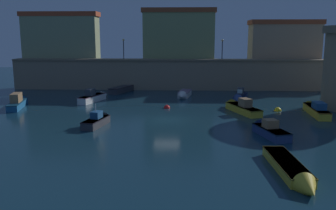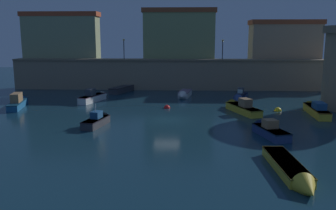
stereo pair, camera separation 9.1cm
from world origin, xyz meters
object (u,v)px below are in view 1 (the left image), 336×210
object	(u,v)px
moored_boat_3	(240,107)
moored_boat_11	(240,97)
moored_boat_7	(293,172)
moored_boat_6	(19,102)
mooring_buoy_0	(167,108)
quay_lamp_0	(124,45)
moored_boat_0	(95,97)
moored_boat_10	(267,129)
moored_boat_4	(124,88)
moored_boat_5	(99,120)
moored_boat_9	(315,109)
moored_boat_1	(184,94)
quay_lamp_1	(222,46)
mooring_buoy_1	(278,111)

from	to	relation	value
moored_boat_3	moored_boat_11	size ratio (longest dim) A/B	1.25
moored_boat_7	moored_boat_6	bearing A→B (deg)	-130.68
moored_boat_3	mooring_buoy_0	bearing A→B (deg)	58.64
mooring_buoy_0	quay_lamp_0	bearing A→B (deg)	116.42
moored_boat_0	moored_boat_10	bearing A→B (deg)	-111.47
moored_boat_4	mooring_buoy_0	xyz separation A→B (m)	(6.82, -12.15, -0.44)
moored_boat_5	moored_boat_11	bearing A→B (deg)	-34.85
moored_boat_9	moored_boat_11	bearing A→B (deg)	42.14
moored_boat_3	moored_boat_7	distance (m)	18.35
moored_boat_0	mooring_buoy_0	distance (m)	10.11
moored_boat_6	moored_boat_1	bearing A→B (deg)	-80.82
moored_boat_7	quay_lamp_1	bearing A→B (deg)	178.52
moored_boat_3	moored_boat_9	xyz separation A→B (m)	(7.67, -0.85, 0.04)
moored_boat_6	mooring_buoy_0	xyz separation A→B (m)	(17.05, 0.05, -0.57)
moored_boat_0	moored_boat_9	world-z (taller)	moored_boat_0
quay_lamp_0	moored_boat_3	world-z (taller)	quay_lamp_0
moored_boat_1	moored_boat_4	bearing A→B (deg)	-109.19
moored_boat_4	moored_boat_10	distance (m)	27.64
moored_boat_0	moored_boat_4	world-z (taller)	moored_boat_0
moored_boat_1	mooring_buoy_0	xyz separation A→B (m)	(-1.93, -7.38, -0.42)
moored_boat_5	moored_boat_9	bearing A→B (deg)	-63.08
quay_lamp_0	moored_boat_1	distance (m)	13.17
moored_boat_9	moored_boat_11	size ratio (longest dim) A/B	1.33
moored_boat_1	moored_boat_5	distance (m)	17.27
quay_lamp_1	moored_boat_10	bearing A→B (deg)	-87.14
quay_lamp_0	moored_boat_7	bearing A→B (deg)	-65.79
quay_lamp_0	moored_boat_4	distance (m)	6.64
moored_boat_11	quay_lamp_0	bearing A→B (deg)	-100.55
moored_boat_9	moored_boat_11	xyz separation A→B (m)	(-6.56, 8.24, -0.13)
moored_boat_7	mooring_buoy_1	distance (m)	19.27
moored_boat_11	quay_lamp_1	bearing A→B (deg)	-152.81
moored_boat_5	mooring_buoy_1	distance (m)	19.35
quay_lamp_0	moored_boat_11	world-z (taller)	quay_lamp_0
moored_boat_5	moored_boat_9	world-z (taller)	moored_boat_5
quay_lamp_0	moored_boat_7	world-z (taller)	quay_lamp_0
moored_boat_10	moored_boat_11	distance (m)	16.55
moored_boat_5	moored_boat_6	bearing A→B (deg)	66.56
moored_boat_4	mooring_buoy_1	xyz separation A→B (m)	(18.96, -13.12, -0.44)
moored_boat_9	moored_boat_0	bearing A→B (deg)	79.04
quay_lamp_0	moored_boat_4	xyz separation A→B (m)	(0.40, -2.38, -6.18)
quay_lamp_1	moored_boat_0	size ratio (longest dim) A/B	0.48
quay_lamp_0	moored_boat_7	distance (m)	38.21
moored_boat_6	moored_boat_10	xyz separation A→B (m)	(25.85, -10.60, -0.14)
moored_boat_3	moored_boat_6	distance (m)	25.01
moored_boat_3	mooring_buoy_1	size ratio (longest dim) A/B	8.78
moored_boat_0	moored_boat_3	world-z (taller)	moored_boat_0
moored_boat_9	moored_boat_11	distance (m)	10.53
moored_boat_9	moored_boat_1	bearing A→B (deg)	58.15
moored_boat_4	moored_boat_9	bearing A→B (deg)	-103.02
moored_boat_0	moored_boat_7	xyz separation A→B (m)	(17.46, -23.94, -0.20)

